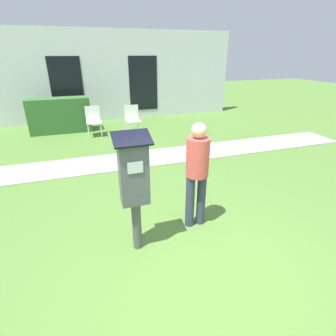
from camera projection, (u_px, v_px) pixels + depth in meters
ground_plane at (194, 266)px, 3.22m from camera, size 40.00×40.00×0.00m
sidewalk at (133, 160)px, 6.40m from camera, size 12.00×1.10×0.02m
building_facade at (106, 76)px, 9.74m from camera, size 10.00×0.26×3.20m
parking_meter at (134, 179)px, 3.14m from camera, size 0.44×0.31×1.59m
person_standing at (197, 168)px, 3.66m from camera, size 0.32×0.32×1.58m
outdoor_chair_left at (93, 119)px, 8.12m from camera, size 0.44×0.44×0.90m
outdoor_chair_middle at (132, 117)px, 8.28m from camera, size 0.44×0.44×0.90m
hedge_row at (60, 115)px, 8.45m from camera, size 1.89×0.60×1.10m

